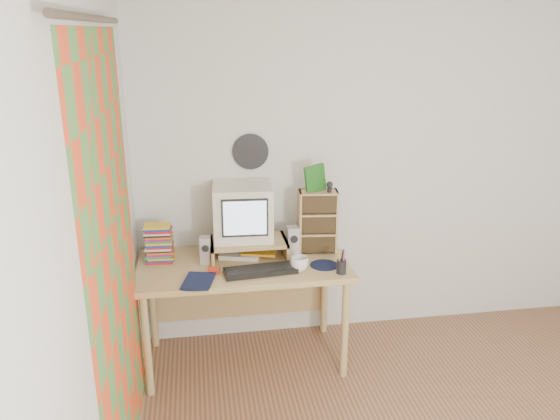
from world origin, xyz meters
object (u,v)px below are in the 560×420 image
object	(u,v)px
desk	(243,277)
dvd_stack	(159,244)
crt_monitor	(243,212)
keyboard	(261,271)
diary	(184,279)
mug	(299,264)
cd_rack	(318,222)

from	to	relation	value
desk	dvd_stack	distance (m)	0.61
crt_monitor	keyboard	bearing A→B (deg)	-73.44
dvd_stack	diary	bearing A→B (deg)	-62.42
dvd_stack	mug	bearing A→B (deg)	-14.91
crt_monitor	diary	xyz separation A→B (m)	(-0.41, -0.39, -0.28)
keyboard	desk	bearing A→B (deg)	106.35
dvd_stack	cd_rack	size ratio (longest dim) A/B	0.55
cd_rack	mug	xyz separation A→B (m)	(-0.18, -0.29, -0.18)
diary	desk	bearing A→B (deg)	51.47
dvd_stack	desk	bearing A→B (deg)	-2.33
desk	dvd_stack	xyz separation A→B (m)	(-0.55, 0.05, 0.26)
dvd_stack	mug	xyz separation A→B (m)	(0.90, -0.29, -0.08)
crt_monitor	keyboard	size ratio (longest dim) A/B	0.84
keyboard	diary	distance (m)	0.49
crt_monitor	dvd_stack	size ratio (longest dim) A/B	1.59
dvd_stack	cd_rack	xyz separation A→B (m)	(1.08, 0.00, 0.10)
keyboard	dvd_stack	world-z (taller)	dvd_stack
keyboard	mug	xyz separation A→B (m)	(0.25, -0.00, 0.03)
keyboard	cd_rack	world-z (taller)	cd_rack
keyboard	mug	world-z (taller)	mug
keyboard	crt_monitor	bearing A→B (deg)	97.70
dvd_stack	cd_rack	world-z (taller)	cd_rack
crt_monitor	dvd_stack	xyz separation A→B (m)	(-0.57, -0.03, -0.18)
desk	keyboard	bearing A→B (deg)	-68.05
keyboard	cd_rack	size ratio (longest dim) A/B	1.05
crt_monitor	mug	xyz separation A→B (m)	(0.33, -0.33, -0.26)
crt_monitor	diary	world-z (taller)	crt_monitor
dvd_stack	diary	size ratio (longest dim) A/B	1.13
desk	keyboard	xyz separation A→B (m)	(0.10, -0.24, 0.15)
crt_monitor	cd_rack	size ratio (longest dim) A/B	0.88
desk	dvd_stack	size ratio (longest dim) A/B	5.70
keyboard	diary	xyz separation A→B (m)	(-0.48, -0.06, 0.01)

